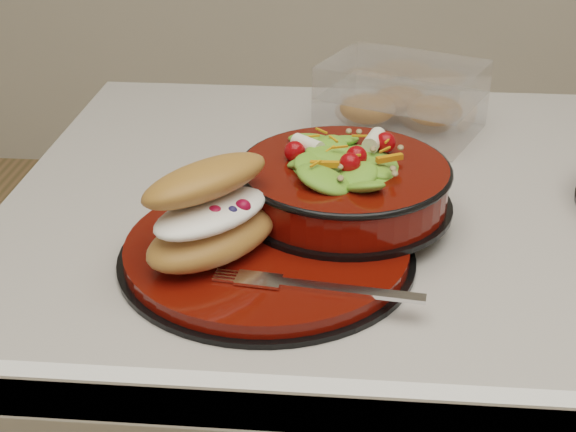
# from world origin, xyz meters

# --- Properties ---
(dinner_plate) EXTENTS (0.30, 0.30, 0.02)m
(dinner_plate) POSITION_xyz_m (-0.30, -0.17, 0.91)
(dinner_plate) COLOR black
(dinner_plate) RESTS_ON island_counter
(salad_bowl) EXTENTS (0.24, 0.24, 0.10)m
(salad_bowl) POSITION_xyz_m (-0.22, -0.08, 0.96)
(salad_bowl) COLOR black
(salad_bowl) RESTS_ON dinner_plate
(croissant) EXTENTS (0.16, 0.18, 0.09)m
(croissant) POSITION_xyz_m (-0.35, -0.19, 0.96)
(croissant) COLOR #B77038
(croissant) RESTS_ON dinner_plate
(fork) EXTENTS (0.18, 0.04, 0.00)m
(fork) POSITION_xyz_m (-0.24, -0.25, 0.92)
(fork) COLOR silver
(fork) RESTS_ON dinner_plate
(pastry_box) EXTENTS (0.25, 0.22, 0.09)m
(pastry_box) POSITION_xyz_m (-0.15, 0.20, 0.94)
(pastry_box) COLOR white
(pastry_box) RESTS_ON island_counter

